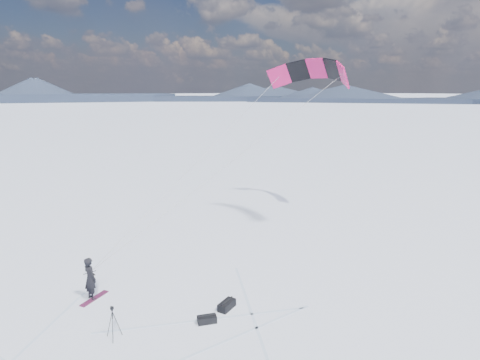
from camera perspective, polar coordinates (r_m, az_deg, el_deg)
ground at (r=16.32m, az=-14.41°, el=-21.29°), size 1800.00×1800.00×0.00m
horizon_hills at (r=14.78m, az=-15.11°, el=-10.82°), size 704.00×704.42×8.21m
snow_tracks at (r=15.90m, az=-16.38°, el=-22.42°), size 14.76×10.25×0.01m
snowkiter at (r=19.60m, az=-20.30°, el=-15.55°), size 0.65×0.81×1.94m
snowboard at (r=19.54m, az=-20.00°, el=-15.54°), size 1.39×1.05×0.04m
tripod at (r=16.27m, az=-17.66°, el=-18.22°), size 0.54×0.58×1.28m
gear_bag_a at (r=17.67m, az=-1.90°, el=-17.35°), size 0.95×0.75×0.39m
gear_bag_b at (r=16.84m, az=-4.72°, el=-19.12°), size 0.83×0.57×0.34m
power_kite at (r=26.33m, az=10.14°, el=14.73°), size 15.84×6.09×9.70m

